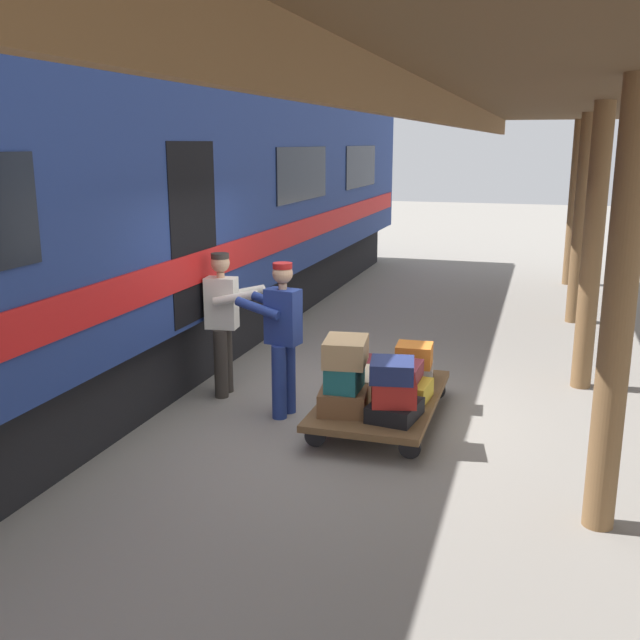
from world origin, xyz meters
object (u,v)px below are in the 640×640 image
at_px(luggage_cart, 381,399).
at_px(suitcase_maroon_trunk, 370,368).
at_px(train_car, 78,219).
at_px(suitcase_navy_fabric, 392,370).
at_px(porter_by_door, 224,319).
at_px(suitcase_teal_softside, 344,377).
at_px(suitcase_tan_vintage, 346,351).
at_px(suitcase_red_plastic, 394,391).
at_px(suitcase_gray_aluminum, 416,373).
at_px(suitcase_brown_leather, 343,401).
at_px(suitcase_yellow_case, 406,390).
at_px(suitcase_cream_canvas, 358,383).
at_px(suitcase_burgundy_valise, 404,372).
at_px(suitcase_black_hardshell, 395,410).
at_px(suitcase_orange_carryall, 414,355).
at_px(porter_in_overalls, 282,334).

bearing_deg(luggage_cart, suitcase_maroon_trunk, -66.01).
xyz_separation_m(train_car, suitcase_navy_fabric, (-3.93, 0.72, -1.27)).
bearing_deg(porter_by_door, suitcase_teal_softside, 153.48).
xyz_separation_m(suitcase_tan_vintage, suitcase_red_plastic, (-0.51, 0.09, -0.34)).
bearing_deg(suitcase_gray_aluminum, suitcase_tan_vintage, 64.90).
relative_size(luggage_cart, suitcase_brown_leather, 4.62).
xyz_separation_m(train_car, porter_by_door, (-1.73, -0.20, -1.14)).
relative_size(luggage_cart, porter_by_door, 1.28).
bearing_deg(suitcase_tan_vintage, luggage_cart, -116.33).
distance_m(suitcase_yellow_case, suitcase_teal_softside, 0.82).
bearing_deg(suitcase_navy_fabric, luggage_cart, -69.55).
xyz_separation_m(luggage_cart, suitcase_tan_vintage, (0.26, 0.53, 0.66)).
bearing_deg(luggage_cart, suitcase_red_plastic, 112.26).
bearing_deg(suitcase_brown_leather, suitcase_cream_canvas, -90.00).
distance_m(train_car, suitcase_tan_vintage, 3.67).
relative_size(suitcase_burgundy_valise, porter_by_door, 0.30).
relative_size(suitcase_tan_vintage, porter_by_door, 0.32).
distance_m(suitcase_cream_canvas, suitcase_black_hardshell, 0.80).
relative_size(train_car, suitcase_yellow_case, 44.57).
distance_m(luggage_cart, suitcase_teal_softside, 0.74).
relative_size(suitcase_maroon_trunk, suitcase_teal_softside, 1.03).
xyz_separation_m(luggage_cart, suitcase_cream_canvas, (0.27, 0.00, 0.16)).
xyz_separation_m(suitcase_gray_aluminum, suitcase_burgundy_valise, (0.03, 0.56, 0.18)).
bearing_deg(suitcase_maroon_trunk, porter_by_door, 10.60).
distance_m(suitcase_cream_canvas, suitcase_maroon_trunk, 0.60).
distance_m(suitcase_tan_vintage, suitcase_red_plastic, 0.62).
bearing_deg(suitcase_navy_fabric, suitcase_gray_aluminum, -91.39).
xyz_separation_m(train_car, suitcase_maroon_trunk, (-3.43, -0.51, -1.67)).
xyz_separation_m(luggage_cart, suitcase_yellow_case, (-0.27, 0.00, 0.14)).
distance_m(suitcase_maroon_trunk, suitcase_orange_carryall, 0.56).
distance_m(suitcase_red_plastic, porter_in_overalls, 1.46).
distance_m(suitcase_yellow_case, suitcase_navy_fabric, 0.75).
height_order(suitcase_yellow_case, suitcase_red_plastic, suitcase_red_plastic).
bearing_deg(suitcase_cream_canvas, suitcase_red_plastic, 130.13).
xyz_separation_m(suitcase_cream_canvas, suitcase_teal_softside, (-0.00, 0.57, 0.24)).
bearing_deg(suitcase_teal_softside, suitcase_navy_fabric, 172.36).
bearing_deg(suitcase_black_hardshell, porter_by_door, -21.54).
bearing_deg(suitcase_yellow_case, suitcase_teal_softside, 47.06).
bearing_deg(luggage_cart, porter_by_door, -8.16).
distance_m(suitcase_orange_carryall, porter_by_door, 2.25).
relative_size(suitcase_orange_carryall, suitcase_navy_fabric, 0.89).
bearing_deg(suitcase_red_plastic, suitcase_cream_canvas, -49.87).
height_order(suitcase_cream_canvas, suitcase_black_hardshell, suitcase_cream_canvas).
height_order(suitcase_tan_vintage, suitcase_navy_fabric, suitcase_tan_vintage).
relative_size(suitcase_brown_leather, suitcase_teal_softside, 1.09).
bearing_deg(porter_by_door, suitcase_tan_vintage, 154.56).
height_order(suitcase_red_plastic, porter_by_door, porter_by_door).
relative_size(suitcase_yellow_case, suitcase_gray_aluminum, 1.11).
bearing_deg(suitcase_maroon_trunk, suitcase_cream_canvas, 90.00).
bearing_deg(train_car, suitcase_teal_softside, 169.28).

